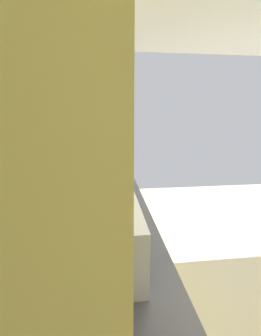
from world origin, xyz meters
name	(u,v)px	position (x,y,z in m)	size (l,w,h in m)	color
ground_plane	(230,291)	(0.00, 0.00, 0.00)	(6.01, 6.01, 0.00)	beige
wall_back	(57,165)	(0.00, 1.51, 1.28)	(3.87, 0.12, 2.56)	beige
counter_run	(112,299)	(-0.41, 1.14, 0.44)	(2.92, 0.65, 0.89)	#F3E077
upper_cabinets	(77,96)	(-0.41, 1.29, 1.74)	(2.13, 0.32, 0.57)	#EEE476
oven_range	(108,198)	(1.37, 1.14, 0.46)	(0.65, 0.65, 1.07)	#B7BABF
microwave	(107,238)	(-0.64, 1.16, 1.04)	(0.49, 0.35, 0.31)	white
bowl	(117,191)	(0.38, 1.05, 0.92)	(0.15, 0.15, 0.07)	#4C8CBF
kettle	(120,203)	(0.01, 1.05, 0.96)	(0.15, 0.11, 0.16)	red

